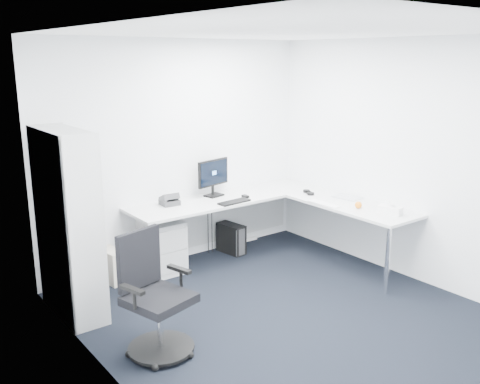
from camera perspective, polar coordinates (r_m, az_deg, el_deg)
ground at (r=5.38m, az=5.66°, el=-13.40°), size 4.20×4.20×0.00m
ceiling at (r=4.77m, az=6.49°, el=16.70°), size 4.20×4.20×0.00m
wall_back at (r=6.55m, az=-6.63°, el=4.15°), size 3.60×0.02×2.70m
wall_left at (r=3.93m, az=-13.51°, el=-3.00°), size 0.02×4.20×2.70m
wall_right at (r=6.25m, az=18.20°, el=3.04°), size 0.02×4.20×2.70m
l_desk at (r=6.53m, az=0.94°, el=-4.45°), size 2.70×1.51×0.79m
drawer_pedestal at (r=6.42m, az=-8.34°, el=-5.71°), size 0.41×0.51×0.63m
bookshelf at (r=5.41m, az=-17.84°, el=-3.28°), size 0.36×0.92×1.85m
task_chair at (r=4.63m, az=-8.62°, el=-10.91°), size 0.73×0.73×1.06m
black_pc_tower at (r=6.98m, az=-0.95°, el=-4.97°), size 0.23×0.42×0.39m
beige_pc_tower at (r=6.29m, az=-13.57°, el=-7.60°), size 0.23×0.42×0.38m
power_strip at (r=7.45m, az=0.75°, el=-5.11°), size 0.31×0.06×0.04m
monitor at (r=6.65m, az=-2.82°, el=1.56°), size 0.52×0.26×0.48m
black_keyboard at (r=6.40m, az=-0.62°, el=-1.07°), size 0.42×0.18×0.02m
mouse at (r=6.63m, az=0.58°, el=-0.47°), size 0.06×0.10×0.03m
desk_phone at (r=6.35m, az=-7.53°, el=-0.75°), size 0.22×0.22×0.14m
laptop at (r=6.72m, az=11.40°, el=0.37°), size 0.38×0.37×0.24m
white_keyboard at (r=6.41m, az=8.95°, el=-1.24°), size 0.13×0.42×0.01m
headphones at (r=6.87m, az=7.33°, el=0.05°), size 0.20×0.24×0.05m
orange_fruit at (r=6.30m, az=12.51°, el=-1.36°), size 0.08×0.08×0.08m
tissue_box at (r=6.16m, az=15.70°, el=-1.87°), size 0.19×0.28×0.09m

